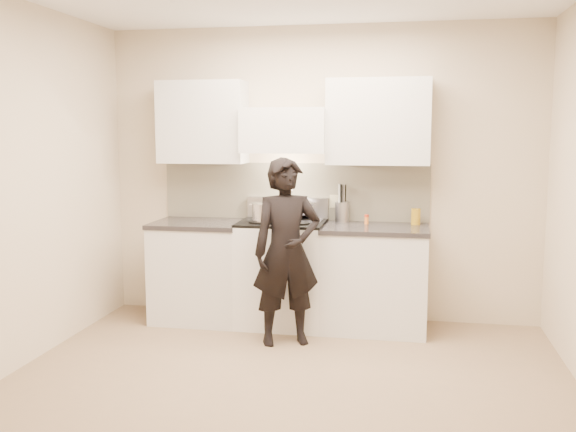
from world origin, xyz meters
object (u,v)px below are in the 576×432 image
at_px(counter_right, 375,278).
at_px(wok, 297,207).
at_px(stove, 282,272).
at_px(utensil_crock, 342,210).
at_px(person, 287,252).

bearing_deg(counter_right, wok, 169.22).
xyz_separation_m(stove, utensil_crock, (0.51, 0.23, 0.55)).
bearing_deg(stove, wok, 52.27).
distance_m(wok, utensil_crock, 0.42).
xyz_separation_m(wok, person, (0.03, -0.66, -0.29)).
bearing_deg(wok, person, -87.21).
xyz_separation_m(utensil_crock, person, (-0.37, -0.76, -0.26)).
height_order(stove, wok, wok).
bearing_deg(stove, utensil_crock, 24.50).
distance_m(stove, wok, 0.61).
bearing_deg(wok, counter_right, -10.78).
xyz_separation_m(counter_right, utensil_crock, (-0.32, 0.23, 0.57)).
distance_m(stove, person, 0.62).
bearing_deg(person, utensil_crock, 41.41).
bearing_deg(person, wok, 70.43).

